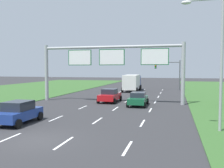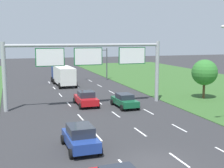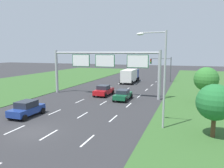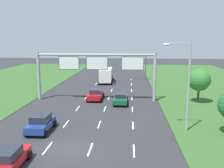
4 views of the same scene
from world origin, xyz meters
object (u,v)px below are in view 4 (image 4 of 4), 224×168
Objects in this scene: box_truck at (106,74)px; sign_gantry at (97,66)px; car_lead_silver at (121,99)px; roadside_tree_mid at (199,80)px; traffic_light_mast at (137,62)px; car_far_ahead at (96,94)px; street_lamp at (185,79)px; car_mid_lane at (7,159)px; car_near_red at (41,123)px.

sign_gantry is (0.20, -15.82, 3.31)m from box_truck.
roadside_tree_mid is (10.77, 1.36, 2.49)m from car_lead_silver.
box_truck is (-3.65, 17.77, 0.88)m from car_lead_silver.
car_lead_silver is at bearing -97.33° from traffic_light_mast.
car_far_ahead is 0.50× the size of box_truck.
car_lead_silver is 0.87× the size of roadside_tree_mid.
car_mid_lane is at bearing -148.26° from street_lamp.
car_lead_silver is 4.28m from car_far_ahead.
car_mid_lane is at bearing -98.58° from car_far_ahead.
sign_gantry is 20.64m from traffic_light_mast.
car_mid_lane is 0.49× the size of box_truck.
roadside_tree_mid reaches higher than car_mid_lane.
box_truck is 16.16m from sign_gantry.
car_mid_lane is 0.75× the size of traffic_light_mast.
car_lead_silver is 12.58m from street_lamp.
street_lamp reaches higher than sign_gantry.
sign_gantry is at bearing 177.62° from roadside_tree_mid.
roadside_tree_mid is (8.00, -20.24, -0.62)m from traffic_light_mast.
car_far_ahead is 0.25× the size of sign_gantry.
car_lead_silver is 0.24× the size of sign_gantry.
roadside_tree_mid is at bearing 6.27° from car_lead_silver.
box_truck is 21.91m from roadside_tree_mid.
roadside_tree_mid is at bearing -68.44° from traffic_light_mast.
car_lead_silver is at bearing 122.31° from street_lamp.
car_mid_lane is at bearing -97.12° from box_truck.
sign_gantry reaches higher than car_near_red.
sign_gantry reaches higher than roadside_tree_mid.
car_lead_silver is 19.51m from car_mid_lane.
car_mid_lane is at bearing -132.25° from roadside_tree_mid.
sign_gantry is 15.41m from street_lamp.
car_near_red is 21.97m from roadside_tree_mid.
street_lamp reaches higher than car_lead_silver.
traffic_light_mast is at bearing 28.98° from box_truck.
car_near_red is 0.47× the size of box_truck.
sign_gantry is at bearing 149.62° from car_lead_silver.
street_lamp reaches higher than traffic_light_mast.
car_near_red reaches higher than car_lead_silver.
car_lead_silver is 0.99× the size of car_mid_lane.
street_lamp is at bearing -72.05° from box_truck.
roadside_tree_mid is (18.02, 12.33, 2.41)m from car_near_red.
car_far_ahead is 0.50× the size of street_lamp.
car_near_red is 0.71× the size of traffic_light_mast.
street_lamp reaches higher than roadside_tree_mid.
sign_gantry is (-3.45, 1.95, 4.19)m from car_lead_silver.
box_truck is 7.81m from traffic_light_mast.
street_lamp is (9.76, -11.93, 0.14)m from sign_gantry.
box_truck is 1.77× the size of roadside_tree_mid.
traffic_light_mast reaches higher than roadside_tree_mid.
street_lamp is at bearing 3.42° from car_near_red.
car_near_red is at bearing -107.11° from traffic_light_mast.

